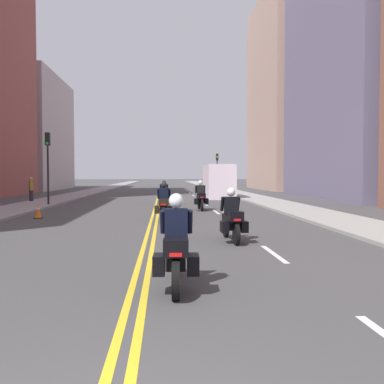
{
  "coord_description": "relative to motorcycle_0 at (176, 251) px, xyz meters",
  "views": [
    {
      "loc": [
        0.45,
        -2.64,
        1.99
      ],
      "look_at": [
        1.91,
        20.11,
        1.06
      ],
      "focal_mm": 40.54,
      "sensor_mm": 36.0,
      "label": 1
    }
  ],
  "objects": [
    {
      "name": "motorcycle_1",
      "position": [
        1.78,
        5.16,
        -0.0
      ],
      "size": [
        0.78,
        2.18,
        1.6
      ],
      "rotation": [
        0.0,
        0.0,
        0.05
      ],
      "color": "black",
      "rests_on": "ground"
    },
    {
      "name": "building_right_1",
      "position": [
        16.44,
        28.49,
        13.99
      ],
      "size": [
        8.09,
        18.31,
        29.31
      ],
      "color": "slate",
      "rests_on": "ground"
    },
    {
      "name": "centreline_yellow_inner",
      "position": [
        -0.78,
        43.15,
        -0.66
      ],
      "size": [
        0.12,
        132.0,
        0.01
      ],
      "primitive_type": "cube",
      "color": "yellow",
      "rests_on": "ground"
    },
    {
      "name": "building_left_2",
      "position": [
        -18.22,
        50.36,
        6.63
      ],
      "size": [
        9.03,
        17.06,
        14.59
      ],
      "color": "#B2A4A7",
      "rests_on": "ground"
    },
    {
      "name": "centreline_yellow_outer",
      "position": [
        -0.54,
        43.15,
        -0.66
      ],
      "size": [
        0.12,
        132.0,
        0.01
      ],
      "primitive_type": "cube",
      "color": "yellow",
      "rests_on": "ground"
    },
    {
      "name": "motorcycle_4",
      "position": [
        -0.22,
        21.8,
        -0.02
      ],
      "size": [
        0.77,
        2.17,
        1.59
      ],
      "rotation": [
        0.0,
        0.0,
        0.03
      ],
      "color": "black",
      "rests_on": "ground"
    },
    {
      "name": "traffic_light_far",
      "position": [
        6.12,
        44.15,
        2.44
      ],
      "size": [
        0.28,
        0.38,
        4.47
      ],
      "color": "black",
      "rests_on": "ground"
    },
    {
      "name": "building_right_2",
      "position": [
        17.37,
        49.5,
        11.98
      ],
      "size": [
        9.95,
        17.74,
        25.28
      ],
      "color": "tan",
      "rests_on": "ground"
    },
    {
      "name": "traffic_light_near",
      "position": [
        -7.44,
        20.01,
        2.5
      ],
      "size": [
        0.28,
        0.38,
        4.59
      ],
      "color": "black",
      "rests_on": "ground"
    },
    {
      "name": "traffic_cone_2",
      "position": [
        -5.91,
        12.45,
        -0.32
      ],
      "size": [
        0.36,
        0.36,
        0.7
      ],
      "color": "black",
      "rests_on": "ground"
    },
    {
      "name": "parked_truck",
      "position": [
        4.32,
        29.05,
        0.61
      ],
      "size": [
        2.2,
        6.5,
        2.8
      ],
      "color": "#BBB1CE",
      "rests_on": "ground"
    },
    {
      "name": "motorcycle_3",
      "position": [
        1.8,
        16.42,
        0.02
      ],
      "size": [
        0.77,
        2.18,
        1.67
      ],
      "rotation": [
        0.0,
        0.0,
        0.03
      ],
      "color": "black",
      "rests_on": "ground"
    },
    {
      "name": "sidewalk_right",
      "position": [
        7.17,
        43.15,
        -0.6
      ],
      "size": [
        2.9,
        144.0,
        0.12
      ],
      "primitive_type": "cube",
      "color": "#969691",
      "rests_on": "ground"
    },
    {
      "name": "ground_plane",
      "position": [
        -0.66,
        43.15,
        -0.66
      ],
      "size": [
        264.0,
        264.0,
        0.0
      ],
      "primitive_type": "plane",
      "color": "#434243"
    },
    {
      "name": "motorcycle_0",
      "position": [
        0.0,
        0.0,
        0.0
      ],
      "size": [
        0.78,
        2.28,
        1.66
      ],
      "rotation": [
        0.0,
        0.0,
        -0.04
      ],
      "color": "black",
      "rests_on": "ground"
    },
    {
      "name": "sidewalk_left",
      "position": [
        -8.49,
        43.15,
        -0.6
      ],
      "size": [
        2.9,
        144.0,
        0.12
      ],
      "primitive_type": "cube",
      "color": "gray",
      "rests_on": "ground"
    },
    {
      "name": "pedestrian_0",
      "position": [
        -9.58,
        23.67,
        0.27
      ],
      "size": [
        0.4,
        0.49,
        1.8
      ],
      "rotation": [
        0.0,
        0.0,
        2.16
      ],
      "color": "#282333",
      "rests_on": "ground"
    },
    {
      "name": "motorcycle_2",
      "position": [
        -0.23,
        11.17,
        0.0
      ],
      "size": [
        0.77,
        2.15,
        1.67
      ],
      "rotation": [
        0.0,
        0.0,
        -0.02
      ],
      "color": "black",
      "rests_on": "ground"
    },
    {
      "name": "lane_dashes_white",
      "position": [
        2.53,
        24.15,
        -0.66
      ],
      "size": [
        0.14,
        56.4,
        0.01
      ],
      "color": "silver",
      "rests_on": "ground"
    }
  ]
}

